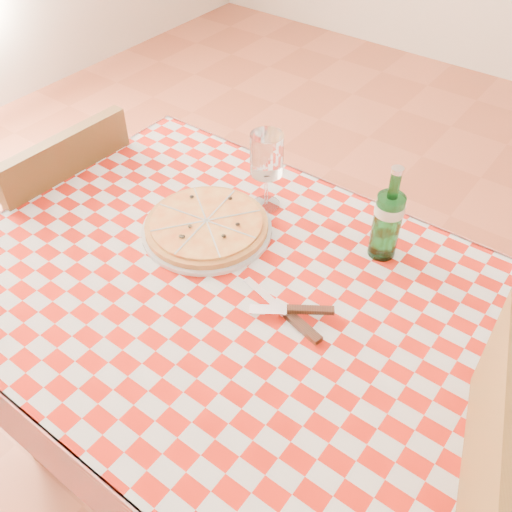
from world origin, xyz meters
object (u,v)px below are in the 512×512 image
(dining_table, at_px, (247,327))
(wine_glass, at_px, (266,172))
(pizza_plate, at_px, (207,225))
(chair_far, at_px, (69,232))
(water_bottle, at_px, (389,213))

(dining_table, bearing_deg, wine_glass, 118.70)
(dining_table, distance_m, pizza_plate, 0.26)
(chair_far, bearing_deg, pizza_plate, -174.90)
(chair_far, bearing_deg, wine_glass, -160.23)
(dining_table, bearing_deg, chair_far, 174.30)
(pizza_plate, bearing_deg, dining_table, -28.69)
(pizza_plate, xyz_separation_m, wine_glass, (0.05, 0.16, 0.08))
(chair_far, xyz_separation_m, wine_glass, (0.60, 0.20, 0.36))
(pizza_plate, distance_m, wine_glass, 0.19)
(chair_far, xyz_separation_m, pizza_plate, (0.54, 0.04, 0.28))
(dining_table, bearing_deg, water_bottle, 61.07)
(pizza_plate, bearing_deg, water_bottle, 26.26)
(pizza_plate, height_order, water_bottle, water_bottle)
(chair_far, distance_m, pizza_plate, 0.61)
(pizza_plate, relative_size, wine_glass, 1.53)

